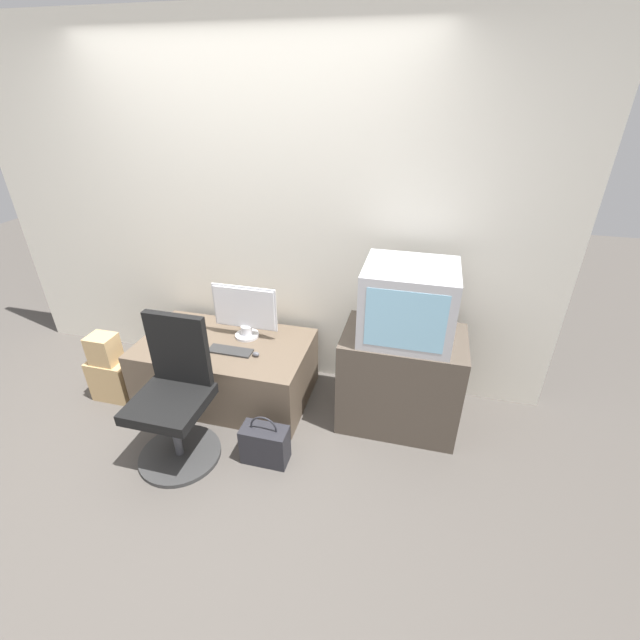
{
  "coord_description": "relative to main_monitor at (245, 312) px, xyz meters",
  "views": [
    {
      "loc": [
        1.22,
        -1.57,
        2.18
      ],
      "look_at": [
        0.58,
        0.94,
        0.72
      ],
      "focal_mm": 24.0,
      "sensor_mm": 36.0,
      "label": 1
    }
  ],
  "objects": [
    {
      "name": "mouse",
      "position": [
        0.17,
        -0.24,
        -0.19
      ],
      "size": [
        0.05,
        0.04,
        0.04
      ],
      "color": "#4C4C51",
      "rests_on": "desk"
    },
    {
      "name": "cardboard_box_lower",
      "position": [
        -0.98,
        -0.39,
        -0.52
      ],
      "size": [
        0.31,
        0.18,
        0.33
      ],
      "color": "tan",
      "rests_on": "ground_plane"
    },
    {
      "name": "office_chair",
      "position": [
        -0.17,
        -0.77,
        -0.27
      ],
      "size": [
        0.53,
        0.53,
        0.97
      ],
      "color": "#333333",
      "rests_on": "ground_plane"
    },
    {
      "name": "keyboard",
      "position": [
        -0.03,
        -0.23,
        -0.2
      ],
      "size": [
        0.32,
        0.11,
        0.01
      ],
      "color": "#2D2D2D",
      "rests_on": "desk"
    },
    {
      "name": "desk",
      "position": [
        -0.14,
        -0.13,
        -0.45
      ],
      "size": [
        1.27,
        0.74,
        0.47
      ],
      "color": "brown",
      "rests_on": "ground_plane"
    },
    {
      "name": "main_monitor",
      "position": [
        0.0,
        0.0,
        0.0
      ],
      "size": [
        0.49,
        0.18,
        0.42
      ],
      "color": "silver",
      "rests_on": "desk"
    },
    {
      "name": "wall_back",
      "position": [
        0.01,
        0.34,
        0.62
      ],
      "size": [
        4.4,
        0.05,
        2.6
      ],
      "color": "silver",
      "rests_on": "ground_plane"
    },
    {
      "name": "handbag",
      "position": [
        0.39,
        -0.71,
        -0.55
      ],
      "size": [
        0.3,
        0.15,
        0.36
      ],
      "color": "#232328",
      "rests_on": "ground_plane"
    },
    {
      "name": "ground_plane",
      "position": [
        0.01,
        -0.99,
        -0.68
      ],
      "size": [
        12.0,
        12.0,
        0.0
      ],
      "primitive_type": "plane",
      "color": "#4C4742"
    },
    {
      "name": "side_stand",
      "position": [
        1.18,
        -0.1,
        -0.33
      ],
      "size": [
        0.81,
        0.53,
        0.72
      ],
      "color": "#4C4238",
      "rests_on": "ground_plane"
    },
    {
      "name": "crt_tv",
      "position": [
        1.17,
        -0.11,
        0.28
      ],
      "size": [
        0.57,
        0.5,
        0.49
      ],
      "color": "#B7B7BC",
      "rests_on": "side_stand"
    },
    {
      "name": "cardboard_box_upper",
      "position": [
        -0.98,
        -0.39,
        -0.24
      ],
      "size": [
        0.19,
        0.16,
        0.22
      ],
      "color": "tan",
      "rests_on": "cardboard_box_lower"
    }
  ]
}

